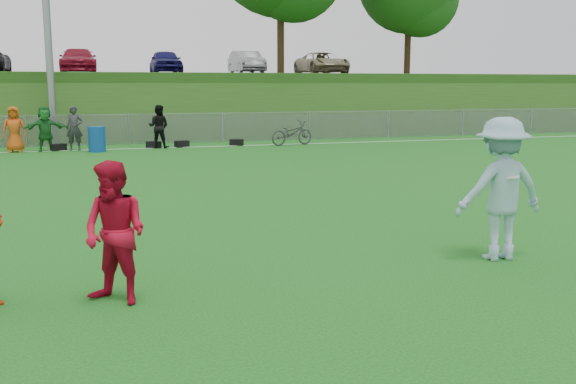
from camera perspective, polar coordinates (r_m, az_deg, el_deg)
name	(u,v)px	position (r m, az deg, el deg)	size (l,w,h in m)	color
ground	(227,284)	(8.25, -5.49, -8.13)	(120.00, 120.00, 0.00)	#125517
sideline_far	(132,149)	(25.87, -13.67, 3.77)	(60.00, 0.10, 0.01)	white
fence	(129,129)	(27.81, -13.99, 5.47)	(58.00, 0.06, 1.30)	gray
berm	(116,102)	(38.74, -15.01, 7.77)	(120.00, 18.00, 3.00)	#294A14
parking_lot	(114,75)	(40.73, -15.22, 10.02)	(120.00, 12.00, 0.10)	black
car_row	(93,61)	(39.72, -16.93, 11.07)	(32.04, 5.18, 1.44)	silver
spectator_row	(58,129)	(25.78, -19.79, 5.33)	(7.49, 0.92, 1.69)	red
gear_bags	(159,144)	(26.04, -11.36, 4.16)	(7.54, 0.54, 0.26)	black
player_red_center	(115,233)	(7.57, -15.12, -3.54)	(0.80, 0.63, 1.65)	#BA0C27
player_blue	(501,189)	(9.63, 18.37, 0.25)	(1.32, 0.76, 2.05)	#92BACA
frisbee	(508,176)	(9.51, 19.01, 1.31)	(0.30, 0.30, 0.03)	white
recycling_bin	(97,139)	(25.01, -16.63, 4.52)	(0.63, 0.63, 0.94)	#0D4697
bicycle	(292,133)	(26.58, 0.33, 5.27)	(0.67, 1.93, 1.01)	#303133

